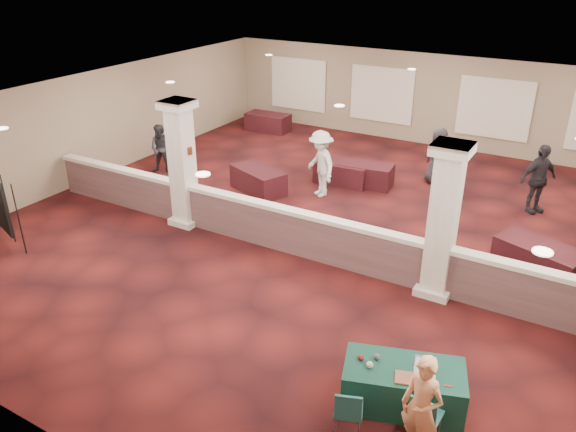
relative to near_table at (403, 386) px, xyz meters
The scene contains 32 objects.
ground 5.99m from the near_table, 125.82° to the left, with size 16.00×16.00×0.00m, color #4C1313.
wall_back 13.38m from the near_table, 105.24° to the left, with size 16.00×0.04×3.20m, color gray.
wall_front 4.87m from the near_table, 138.00° to the right, with size 16.00×0.04×3.20m, color gray.
wall_left 12.54m from the near_table, 157.14° to the left, with size 0.04×16.00×3.20m, color gray.
ceiling 6.63m from the near_table, 125.82° to the left, with size 16.00×16.00×0.02m, color white.
partition_wall 4.85m from the near_table, 136.26° to the left, with size 15.60×0.28×1.10m.
column_left 7.87m from the near_table, 154.43° to the left, with size 0.72×0.72×3.20m.
column_right 3.62m from the near_table, 98.49° to the left, with size 0.72×0.72×3.20m.
sconce_left 8.18m from the near_table, 155.30° to the left, with size 0.12×0.12×0.18m.
sconce_right 7.69m from the near_table, 153.51° to the left, with size 0.12×0.12×0.18m.
near_table is the anchor object (origin of this frame).
conf_chair_main 0.75m from the near_table, 47.95° to the right, with size 0.44×0.44×0.83m.
conf_chair_side 1.09m from the near_table, 115.84° to the right, with size 0.52×0.52×0.81m.
easel_board 9.67m from the near_table, behind, with size 1.05×0.65×1.85m.
woman 1.04m from the near_table, 57.49° to the right, with size 0.58×0.39×1.62m, color #FFA76E.
far_table_front_left 8.91m from the near_table, 137.28° to the left, with size 1.70×0.85×0.69m, color black.
far_table_front_center 9.15m from the near_table, 120.91° to the left, with size 1.61×0.80×0.65m, color black.
far_table_front_right 5.29m from the near_table, 76.82° to the left, with size 1.78×0.89×0.72m, color black.
far_table_back_left 14.82m from the near_table, 130.02° to the left, with size 1.67×0.84×0.68m, color black.
far_table_back_center 9.02m from the near_table, 116.81° to the left, with size 1.64×0.82×0.66m, color black.
attendee_a 11.60m from the near_table, 149.64° to the left, with size 0.74×0.41×1.54m, color black.
attendee_b 8.30m from the near_table, 125.99° to the left, with size 1.22×0.56×1.90m, color silver.
attendee_c 8.62m from the near_table, 85.98° to the left, with size 1.10×0.53×1.88m, color black.
attendee_d 9.56m from the near_table, 103.80° to the left, with size 0.84×0.45×1.70m, color black.
laptop_base 0.46m from the near_table, ahead, with size 0.31×0.22×0.02m, color silver.
laptop_screen 0.55m from the near_table, 30.32° to the left, with size 0.31×0.01×0.21m, color silver.
screen_glow 0.54m from the near_table, 29.03° to the left, with size 0.29×0.00×0.18m, color silver.
knitting 0.44m from the near_table, 60.60° to the right, with size 0.38×0.29×0.03m, color #AD441B.
yarn_cream 0.67m from the near_table, 151.61° to the right, with size 0.10×0.10×0.10m, color beige.
yarn_red 0.78m from the near_table, 166.00° to the right, with size 0.10×0.10×0.10m, color maroon.
yarn_grey 0.60m from the near_table, behind, with size 0.10×0.10×0.10m, color #48484D.
scissors 0.76m from the near_table, ahead, with size 0.11×0.03×0.01m, color red.
Camera 1 is at (5.31, -11.46, 6.37)m, focal length 35.00 mm.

